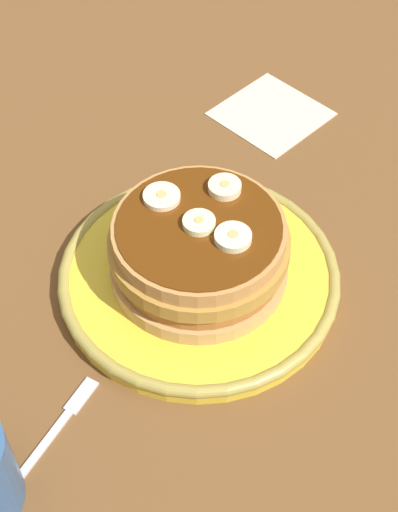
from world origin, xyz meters
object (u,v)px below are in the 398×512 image
object	(u,v)px
plate	(199,276)
banana_slice_1	(225,188)
pancake_stack	(197,249)
banana_slice_0	(195,226)
banana_slice_3	(162,197)
napkin	(271,113)
fork	(53,432)
banana_slice_2	(233,238)

from	to	relation	value
plate	banana_slice_1	size ratio (longest dim) A/B	8.74
pancake_stack	banana_slice_0	size ratio (longest dim) A/B	5.80
banana_slice_0	banana_slice_1	world-z (taller)	same
pancake_stack	banana_slice_3	size ratio (longest dim) A/B	4.96
pancake_stack	napkin	xyz separation A→B (cm)	(-16.30, 20.72, -4.73)
banana_slice_3	banana_slice_1	bearing A→B (deg)	68.02
plate	banana_slice_0	world-z (taller)	banana_slice_0
banana_slice_1	fork	distance (cm)	25.94
banana_slice_2	banana_slice_1	bearing A→B (deg)	152.65
banana_slice_1	banana_slice_3	size ratio (longest dim) A/B	0.89
plate	banana_slice_2	world-z (taller)	banana_slice_2
fork	banana_slice_1	bearing A→B (deg)	111.66
plate	fork	bearing A→B (deg)	-70.14
plate	pancake_stack	bearing A→B (deg)	-171.80
banana_slice_3	pancake_stack	bearing A→B (deg)	13.37
banana_slice_2	banana_slice_3	xyz separation A→B (cm)	(-7.55, -2.58, -0.07)
banana_slice_2	banana_slice_3	size ratio (longest dim) A/B	0.96
banana_slice_2	fork	size ratio (longest dim) A/B	0.27
banana_slice_1	banana_slice_2	distance (cm)	6.06
pancake_stack	banana_slice_1	bearing A→B (deg)	116.58
banana_slice_0	fork	distance (cm)	20.93
banana_slice_3	banana_slice_0	bearing A→B (deg)	7.23
pancake_stack	banana_slice_1	xyz separation A→B (cm)	(-2.17, 4.34, 3.62)
banana_slice_0	banana_slice_3	bearing A→B (deg)	-172.77
plate	fork	world-z (taller)	plate
banana_slice_0	napkin	size ratio (longest dim) A/B	0.26
banana_slice_1	fork	xyz separation A→B (cm)	(9.08, -22.86, -8.25)
banana_slice_3	fork	xyz separation A→B (cm)	(11.25, -17.49, -8.15)
banana_slice_0	banana_slice_2	xyz separation A→B (cm)	(2.93, 2.00, 0.01)
plate	pancake_stack	size ratio (longest dim) A/B	1.58
pancake_stack	banana_slice_1	size ratio (longest dim) A/B	5.54
napkin	banana_slice_1	bearing A→B (deg)	-49.22
plate	banana_slice_2	bearing A→B (deg)	26.87
napkin	fork	world-z (taller)	fork
banana_slice_0	banana_slice_3	xyz separation A→B (cm)	(-4.62, -0.59, -0.06)
pancake_stack	napkin	bearing A→B (deg)	128.20
plate	napkin	world-z (taller)	plate
pancake_stack	banana_slice_2	distance (cm)	5.06
banana_slice_2	napkin	size ratio (longest dim) A/B	0.30
banana_slice_1	fork	size ratio (longest dim) A/B	0.25
plate	banana_slice_3	xyz separation A→B (cm)	(-4.55, -1.06, 7.30)
plate	banana_slice_0	bearing A→B (deg)	-80.48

